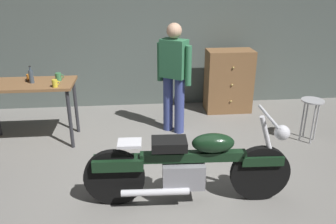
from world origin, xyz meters
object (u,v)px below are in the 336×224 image
at_px(motorcycle, 190,165).
at_px(shop_stool, 311,109).
at_px(mug_green_speckled, 59,77).
at_px(person_standing, 174,74).
at_px(wooden_dresser, 229,81).
at_px(mug_yellow_tall, 55,83).
at_px(bottle, 31,76).
at_px(mug_orange_travel, 29,77).

xyz_separation_m(motorcycle, shop_stool, (1.97, 1.28, 0.05)).
distance_m(shop_stool, mug_green_speckled, 3.65).
xyz_separation_m(motorcycle, person_standing, (0.03, 1.81, 0.48)).
relative_size(motorcycle, wooden_dresser, 1.99).
relative_size(mug_yellow_tall, mug_green_speckled, 0.89).
xyz_separation_m(wooden_dresser, bottle, (-3.07, -0.96, 0.45)).
distance_m(shop_stool, mug_orange_travel, 4.07).
distance_m(wooden_dresser, mug_yellow_tall, 2.98).
xyz_separation_m(motorcycle, bottle, (-1.97, 1.64, 0.55)).
relative_size(shop_stool, wooden_dresser, 0.58).
height_order(motorcycle, wooden_dresser, wooden_dresser).
distance_m(person_standing, bottle, 2.01).
bearing_deg(shop_stool, bottle, 174.87).
relative_size(mug_orange_travel, bottle, 0.43).
xyz_separation_m(motorcycle, mug_orange_travel, (-2.04, 1.78, 0.49)).
bearing_deg(mug_orange_travel, bottle, -63.98).
bearing_deg(mug_orange_travel, motorcycle, -41.16).
bearing_deg(mug_green_speckled, bottle, -166.11).
xyz_separation_m(wooden_dresser, mug_orange_travel, (-3.14, -0.82, 0.39)).
distance_m(motorcycle, mug_yellow_tall, 2.20).
height_order(shop_stool, mug_green_speckled, mug_green_speckled).
height_order(mug_orange_travel, bottle, bottle).
bearing_deg(person_standing, bottle, 41.24).
bearing_deg(wooden_dresser, motorcycle, -112.91).
relative_size(wooden_dresser, mug_yellow_tall, 10.38).
height_order(person_standing, mug_yellow_tall, person_standing).
xyz_separation_m(person_standing, mug_green_speckled, (-1.65, -0.09, 0.03)).
bearing_deg(mug_orange_travel, mug_green_speckled, -8.22).
xyz_separation_m(person_standing, mug_orange_travel, (-2.07, -0.03, 0.02)).
bearing_deg(bottle, person_standing, 4.94).
xyz_separation_m(shop_stool, wooden_dresser, (-0.87, 1.32, 0.05)).
relative_size(mug_orange_travel, mug_yellow_tall, 0.97).
xyz_separation_m(shop_stool, mug_yellow_tall, (-3.58, 0.14, 0.45)).
bearing_deg(shop_stool, mug_green_speckled, 173.03).
bearing_deg(mug_orange_travel, shop_stool, -7.10).
relative_size(mug_green_speckled, bottle, 0.49).
bearing_deg(wooden_dresser, mug_orange_travel, -165.43).
height_order(mug_yellow_tall, mug_green_speckled, mug_green_speckled).
bearing_deg(mug_yellow_tall, shop_stool, -2.16).
relative_size(mug_orange_travel, mug_green_speckled, 0.86).
bearing_deg(mug_green_speckled, mug_orange_travel, 171.78).
height_order(shop_stool, wooden_dresser, wooden_dresser).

